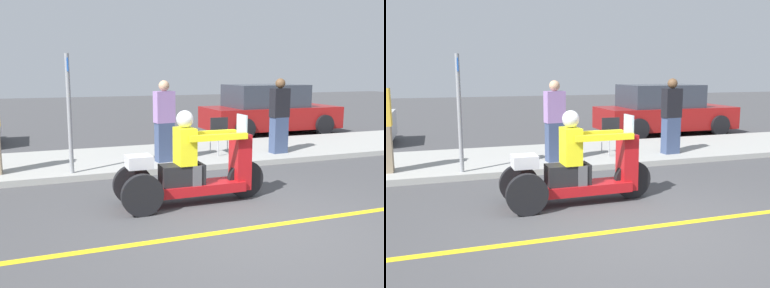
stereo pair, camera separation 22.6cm
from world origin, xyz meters
The scene contains 9 objects.
ground_plane centered at (0.00, 0.00, 0.00)m, with size 60.00×60.00×0.00m, color #424244.
lane_stripe centered at (-0.46, 0.00, 0.00)m, with size 24.00×0.12×0.01m.
sidewalk_strip centered at (0.00, 4.60, 0.06)m, with size 28.00×2.80×0.12m.
motorcycle_trike centered at (-0.46, 1.26, 0.51)m, with size 2.36×0.72×1.43m.
spectator_mid_group centered at (-0.11, 3.84, 0.94)m, with size 0.43×0.29×1.70m.
spectator_near_curb centered at (2.66, 3.85, 0.95)m, with size 0.43×0.27×1.72m.
folding_chair_set_back centered at (1.39, 4.28, 0.62)m, with size 0.47×0.47×0.82m.
parked_car_lot_right centered at (4.53, 7.48, 0.74)m, with size 4.35×2.07×1.58m.
street_sign centered at (-2.05, 3.45, 1.32)m, with size 0.08×0.36×2.20m.
Camera 1 is at (-2.67, -4.66, 2.00)m, focal length 40.00 mm.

